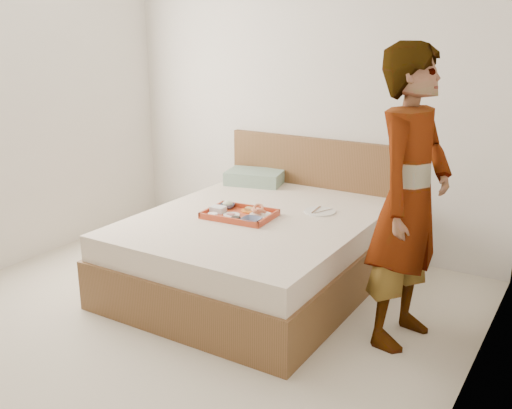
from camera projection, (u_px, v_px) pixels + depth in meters
The scene contains 17 objects.
ground at pixel (157, 335), 3.60m from camera, with size 3.50×4.00×0.01m, color beige.
wall_back at pixel (307, 95), 4.85m from camera, with size 3.50×0.01×2.60m, color silver.
wall_right at pixel (470, 165), 2.34m from camera, with size 0.01×4.00×2.60m, color silver.
bed at pixel (257, 250), 4.27m from camera, with size 1.65×2.00×0.53m, color brown.
headboard at pixel (316, 192), 5.00m from camera, with size 1.65×0.06×0.95m, color brown.
pillow at pixel (255, 177), 5.06m from camera, with size 0.48×0.32×0.11m, color gray.
tray at pixel (240, 214), 4.17m from camera, with size 0.49×0.35×0.04m, color #BB3B23.
prawn_plate at pixel (261, 215), 4.15m from camera, with size 0.17×0.17×0.01m, color white.
navy_bowl_big at pixel (251, 220), 4.00m from camera, with size 0.14×0.14×0.03m, color #161C40.
sauce_dish at pixel (236, 219), 4.04m from camera, with size 0.07×0.07×0.03m, color black.
meat_plate at pixel (231, 215), 4.16m from camera, with size 0.12×0.12×0.01m, color white.
bread_plate at pixel (249, 211), 4.26m from camera, with size 0.12×0.12×0.01m, color orange.
salad_bowl at pixel (228, 206), 4.33m from camera, with size 0.11×0.11×0.03m, color #161C40.
plastic_tub at pixel (218, 209), 4.23m from camera, with size 0.10×0.08×0.04m, color silver.
cheese_round at pixel (213, 215), 4.13m from camera, with size 0.07×0.07×0.02m, color white.
dinner_plate at pixel (320, 212), 4.28m from camera, with size 0.23×0.23×0.01m, color white.
person at pixel (410, 199), 3.34m from camera, with size 0.65×0.42×1.77m, color silver.
Camera 1 is at (2.20, -2.41, 1.83)m, focal length 40.47 mm.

